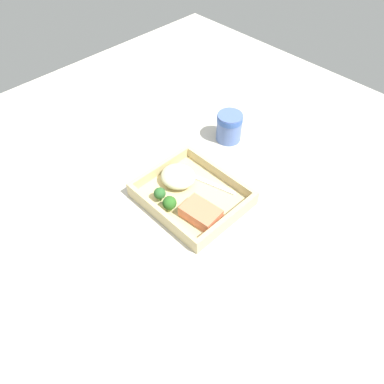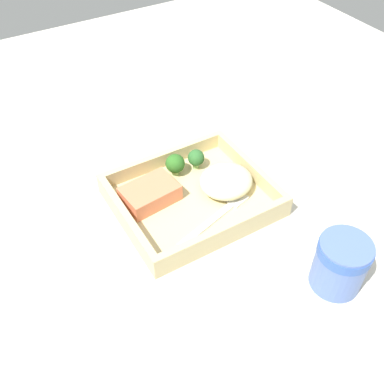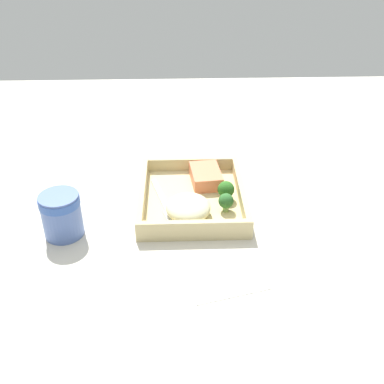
% 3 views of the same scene
% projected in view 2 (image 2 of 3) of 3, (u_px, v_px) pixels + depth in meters
% --- Properties ---
extents(ground_plane, '(1.60, 1.60, 0.02)m').
position_uv_depth(ground_plane, '(192.00, 207.00, 0.78)').
color(ground_plane, beige).
extents(takeout_tray, '(0.25, 0.22, 0.01)m').
position_uv_depth(takeout_tray, '(192.00, 201.00, 0.77)').
color(takeout_tray, '#C8B581').
rests_on(takeout_tray, ground_plane).
extents(tray_rim, '(0.25, 0.22, 0.03)m').
position_uv_depth(tray_rim, '(192.00, 192.00, 0.75)').
color(tray_rim, '#C8B581').
rests_on(tray_rim, takeout_tray).
extents(salmon_fillet, '(0.10, 0.07, 0.03)m').
position_uv_depth(salmon_fillet, '(150.00, 194.00, 0.75)').
color(salmon_fillet, '#E47853').
rests_on(salmon_fillet, takeout_tray).
extents(mashed_potatoes, '(0.09, 0.09, 0.04)m').
position_uv_depth(mashed_potatoes, '(226.00, 181.00, 0.77)').
color(mashed_potatoes, beige).
rests_on(mashed_potatoes, takeout_tray).
extents(broccoli_floret_1, '(0.03, 0.03, 0.04)m').
position_uv_depth(broccoli_floret_1, '(196.00, 158.00, 0.81)').
color(broccoli_floret_1, '#779E59').
rests_on(broccoli_floret_1, takeout_tray).
extents(broccoli_floret_2, '(0.03, 0.03, 0.04)m').
position_uv_depth(broccoli_floret_2, '(175.00, 164.00, 0.79)').
color(broccoli_floret_2, '#81A457').
rests_on(broccoli_floret_2, takeout_tray).
extents(fork, '(0.16, 0.06, 0.00)m').
position_uv_depth(fork, '(218.00, 216.00, 0.73)').
color(fork, silver).
rests_on(fork, takeout_tray).
extents(paper_cup, '(0.08, 0.08, 0.09)m').
position_uv_depth(paper_cup, '(341.00, 262.00, 0.62)').
color(paper_cup, '#4F6AAB').
rests_on(paper_cup, ground_plane).
extents(receipt_slip, '(0.11, 0.15, 0.00)m').
position_uv_depth(receipt_slip, '(280.00, 144.00, 0.89)').
color(receipt_slip, white).
rests_on(receipt_slip, ground_plane).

